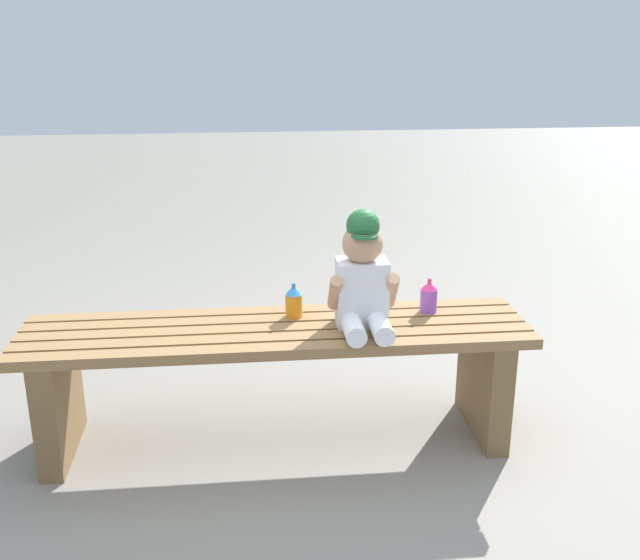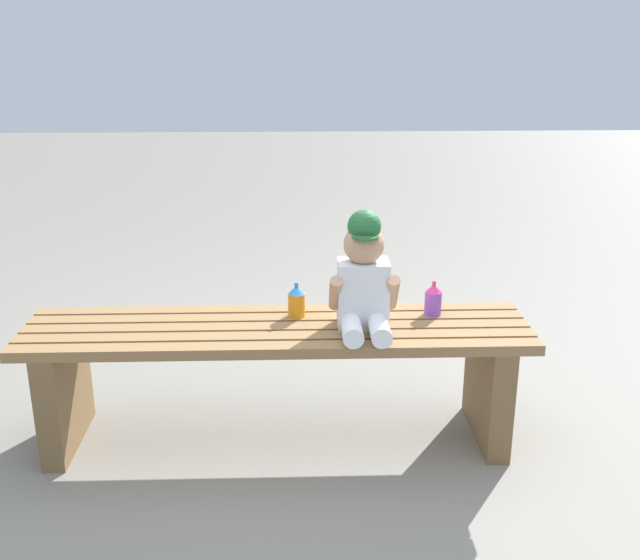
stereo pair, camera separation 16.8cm
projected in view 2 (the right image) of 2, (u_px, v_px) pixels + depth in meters
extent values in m
plane|color=gray|center=(279.00, 438.00, 2.72)|extent=(16.00, 16.00, 0.00)
cube|color=olive|center=(276.00, 350.00, 2.43)|extent=(1.73, 0.07, 0.04)
cube|color=olive|center=(276.00, 340.00, 2.51)|extent=(1.73, 0.07, 0.04)
cube|color=olive|center=(277.00, 330.00, 2.59)|extent=(1.73, 0.07, 0.04)
cube|color=olive|center=(277.00, 321.00, 2.66)|extent=(1.73, 0.07, 0.04)
cube|color=olive|center=(278.00, 313.00, 2.74)|extent=(1.73, 0.07, 0.04)
cube|color=brown|center=(64.00, 391.00, 2.63)|extent=(0.08, 0.40, 0.40)
cube|color=brown|center=(488.00, 385.00, 2.68)|extent=(0.08, 0.40, 0.40)
cube|color=white|center=(363.00, 294.00, 2.54)|extent=(0.17, 0.12, 0.23)
sphere|color=tan|center=(364.00, 244.00, 2.49)|extent=(0.14, 0.14, 0.14)
cylinder|color=#266633|center=(365.00, 237.00, 2.44)|extent=(0.09, 0.09, 0.01)
sphere|color=#266633|center=(364.00, 226.00, 2.47)|extent=(0.11, 0.11, 0.11)
cylinder|color=white|center=(352.00, 330.00, 2.46)|extent=(0.07, 0.16, 0.07)
cylinder|color=white|center=(379.00, 329.00, 2.46)|extent=(0.07, 0.16, 0.07)
cylinder|color=tan|center=(336.00, 293.00, 2.51)|extent=(0.04, 0.12, 0.14)
cylinder|color=tan|center=(392.00, 292.00, 2.51)|extent=(0.04, 0.12, 0.14)
cylinder|color=orange|center=(297.00, 305.00, 2.65)|extent=(0.06, 0.06, 0.09)
cone|color=#338CE5|center=(296.00, 290.00, 2.63)|extent=(0.06, 0.06, 0.03)
cylinder|color=#338CE5|center=(296.00, 285.00, 2.63)|extent=(0.01, 0.01, 0.02)
cylinder|color=#8C4CCC|center=(433.00, 303.00, 2.67)|extent=(0.06, 0.06, 0.09)
cone|color=#E5337F|center=(434.00, 288.00, 2.65)|extent=(0.06, 0.06, 0.03)
cylinder|color=#E5337F|center=(434.00, 284.00, 2.64)|extent=(0.01, 0.01, 0.02)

